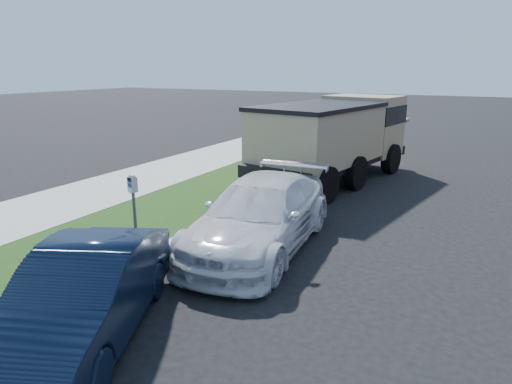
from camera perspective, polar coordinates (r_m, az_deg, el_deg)
The scene contains 6 objects.
ground at distance 9.21m, azimuth 4.88°, elevation -8.55°, with size 120.00×120.00×0.00m, color black.
streetside at distance 13.65m, azimuth -13.66°, elevation -0.64°, with size 6.12×50.00×0.15m.
parking_meter at distance 9.82m, azimuth -15.12°, elevation -0.13°, with size 0.23×0.17×1.46m.
white_wagon at distance 9.60m, azimuth 0.65°, elevation -2.84°, with size 2.04×5.03×1.46m, color silver.
navy_sedan at distance 6.90m, azimuth -20.62°, elevation -12.01°, with size 1.42×4.06×1.34m, color black.
dump_truck at distance 15.74m, azimuth 9.91°, elevation 7.10°, with size 3.77×7.28×2.72m.
Camera 1 is at (3.22, -7.79, 3.72)m, focal length 32.00 mm.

